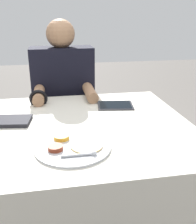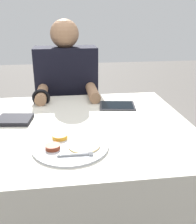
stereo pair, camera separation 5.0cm
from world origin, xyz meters
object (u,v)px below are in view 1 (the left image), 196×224
thali_tray (73,146)px  red_notebook (13,121)px  person_diner (64,113)px  tablet_device (115,105)px

thali_tray → red_notebook: (-0.27, 0.32, 0.00)m
thali_tray → person_diner: (0.01, 0.89, -0.19)m
red_notebook → thali_tray: bearing=-49.3°
red_notebook → tablet_device: 0.59m
thali_tray → tablet_device: 0.56m
tablet_device → person_diner: person_diner is taller
thali_tray → tablet_device: thali_tray is taller
red_notebook → tablet_device: (0.57, 0.16, -0.00)m
thali_tray → person_diner: 0.91m
person_diner → red_notebook: bearing=-116.0°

